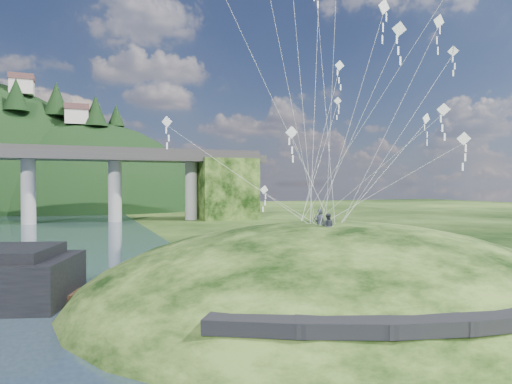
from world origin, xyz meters
name	(u,v)px	position (x,y,z in m)	size (l,w,h in m)	color
ground	(229,316)	(0.00, 0.00, 0.00)	(320.00, 320.00, 0.00)	black
grass_hill	(332,318)	(8.00, 2.00, -1.50)	(36.00, 32.00, 13.00)	black
footpath	(463,311)	(7.46, -9.74, 2.08)	(22.29, 5.84, 0.83)	black
wooden_dock	(116,290)	(-5.64, 7.31, 0.43)	(13.87, 4.18, 0.98)	#332015
kite_flyers	(324,211)	(6.60, 0.77, 5.84)	(1.03, 2.09, 2.02)	#292936
kite_swarm	(343,38)	(8.43, 1.49, 17.31)	(19.61, 17.01, 21.20)	white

